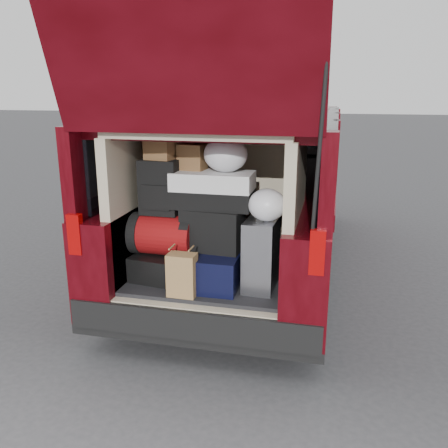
{
  "coord_description": "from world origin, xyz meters",
  "views": [
    {
      "loc": [
        0.93,
        -3.27,
        2.03
      ],
      "look_at": [
        0.12,
        0.2,
        1.01
      ],
      "focal_mm": 38.0,
      "sensor_mm": 36.0,
      "label": 1
    }
  ],
  "objects_px": {
    "navy_hardshell": "(210,266)",
    "kraft_bag": "(182,275)",
    "backpack": "(160,187)",
    "silver_roller": "(261,254)",
    "black_soft_case": "(213,229)",
    "black_hardshell": "(162,263)",
    "red_duffel": "(163,234)",
    "twotone_duffel": "(213,190)"
  },
  "relations": [
    {
      "from": "kraft_bag",
      "to": "black_soft_case",
      "type": "height_order",
      "value": "black_soft_case"
    },
    {
      "from": "silver_roller",
      "to": "navy_hardshell",
      "type": "bearing_deg",
      "value": 178.23
    },
    {
      "from": "silver_roller",
      "to": "backpack",
      "type": "height_order",
      "value": "backpack"
    },
    {
      "from": "kraft_bag",
      "to": "red_duffel",
      "type": "bearing_deg",
      "value": 130.44
    },
    {
      "from": "black_soft_case",
      "to": "navy_hardshell",
      "type": "bearing_deg",
      "value": -110.43
    },
    {
      "from": "black_soft_case",
      "to": "twotone_duffel",
      "type": "relative_size",
      "value": 0.74
    },
    {
      "from": "black_hardshell",
      "to": "backpack",
      "type": "relative_size",
      "value": 1.18
    },
    {
      "from": "black_soft_case",
      "to": "red_duffel",
      "type": "bearing_deg",
      "value": -172.12
    },
    {
      "from": "silver_roller",
      "to": "kraft_bag",
      "type": "distance_m",
      "value": 0.62
    },
    {
      "from": "silver_roller",
      "to": "twotone_duffel",
      "type": "bearing_deg",
      "value": 168.75
    },
    {
      "from": "kraft_bag",
      "to": "twotone_duffel",
      "type": "xyz_separation_m",
      "value": [
        0.14,
        0.37,
        0.57
      ]
    },
    {
      "from": "twotone_duffel",
      "to": "black_soft_case",
      "type": "bearing_deg",
      "value": -81.78
    },
    {
      "from": "kraft_bag",
      "to": "black_soft_case",
      "type": "bearing_deg",
      "value": 67.04
    },
    {
      "from": "black_hardshell",
      "to": "navy_hardshell",
      "type": "relative_size",
      "value": 0.84
    },
    {
      "from": "black_hardshell",
      "to": "kraft_bag",
      "type": "distance_m",
      "value": 0.45
    },
    {
      "from": "navy_hardshell",
      "to": "silver_roller",
      "type": "xyz_separation_m",
      "value": [
        0.41,
        -0.03,
        0.14
      ]
    },
    {
      "from": "navy_hardshell",
      "to": "kraft_bag",
      "type": "bearing_deg",
      "value": -114.36
    },
    {
      "from": "backpack",
      "to": "twotone_duffel",
      "type": "distance_m",
      "value": 0.42
    },
    {
      "from": "backpack",
      "to": "twotone_duffel",
      "type": "bearing_deg",
      "value": 6.21
    },
    {
      "from": "navy_hardshell",
      "to": "kraft_bag",
      "type": "distance_m",
      "value": 0.33
    },
    {
      "from": "navy_hardshell",
      "to": "backpack",
      "type": "bearing_deg",
      "value": 176.04
    },
    {
      "from": "black_hardshell",
      "to": "silver_roller",
      "type": "height_order",
      "value": "silver_roller"
    },
    {
      "from": "kraft_bag",
      "to": "backpack",
      "type": "bearing_deg",
      "value": 130.97
    },
    {
      "from": "navy_hardshell",
      "to": "red_duffel",
      "type": "xyz_separation_m",
      "value": [
        -0.39,
        0.0,
        0.23
      ]
    },
    {
      "from": "black_hardshell",
      "to": "twotone_duffel",
      "type": "relative_size",
      "value": 0.82
    },
    {
      "from": "black_hardshell",
      "to": "navy_hardshell",
      "type": "distance_m",
      "value": 0.42
    },
    {
      "from": "red_duffel",
      "to": "kraft_bag",
      "type": "bearing_deg",
      "value": -49.1
    },
    {
      "from": "black_hardshell",
      "to": "red_duffel",
      "type": "xyz_separation_m",
      "value": [
        0.03,
        -0.04,
        0.26
      ]
    },
    {
      "from": "black_hardshell",
      "to": "red_duffel",
      "type": "bearing_deg",
      "value": -43.31
    },
    {
      "from": "silver_roller",
      "to": "backpack",
      "type": "xyz_separation_m",
      "value": [
        -0.82,
        0.06,
        0.47
      ]
    },
    {
      "from": "silver_roller",
      "to": "black_soft_case",
      "type": "bearing_deg",
      "value": 174.04
    },
    {
      "from": "kraft_bag",
      "to": "navy_hardshell",
      "type": "bearing_deg",
      "value": 67.08
    },
    {
      "from": "kraft_bag",
      "to": "red_duffel",
      "type": "distance_m",
      "value": 0.44
    },
    {
      "from": "kraft_bag",
      "to": "backpack",
      "type": "relative_size",
      "value": 0.76
    },
    {
      "from": "kraft_bag",
      "to": "silver_roller",
      "type": "bearing_deg",
      "value": 27.9
    },
    {
      "from": "red_duffel",
      "to": "black_soft_case",
      "type": "bearing_deg",
      "value": 5.41
    },
    {
      "from": "black_soft_case",
      "to": "black_hardshell",
      "type": "bearing_deg",
      "value": -178.01
    },
    {
      "from": "kraft_bag",
      "to": "black_soft_case",
      "type": "relative_size",
      "value": 0.71
    },
    {
      "from": "red_duffel",
      "to": "twotone_duffel",
      "type": "height_order",
      "value": "twotone_duffel"
    },
    {
      "from": "navy_hardshell",
      "to": "silver_roller",
      "type": "relative_size",
      "value": 1.11
    },
    {
      "from": "black_soft_case",
      "to": "backpack",
      "type": "xyz_separation_m",
      "value": [
        -0.42,
        -0.0,
        0.31
      ]
    },
    {
      "from": "navy_hardshell",
      "to": "red_duffel",
      "type": "relative_size",
      "value": 1.22
    }
  ]
}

